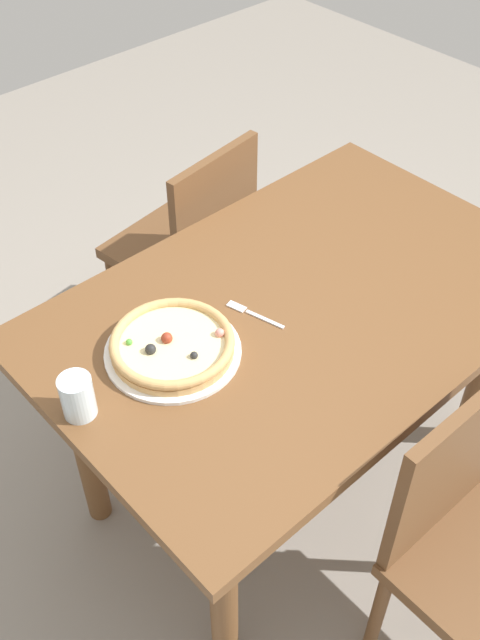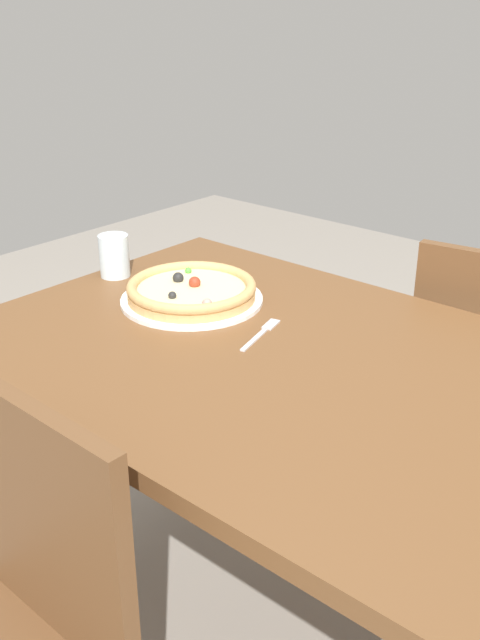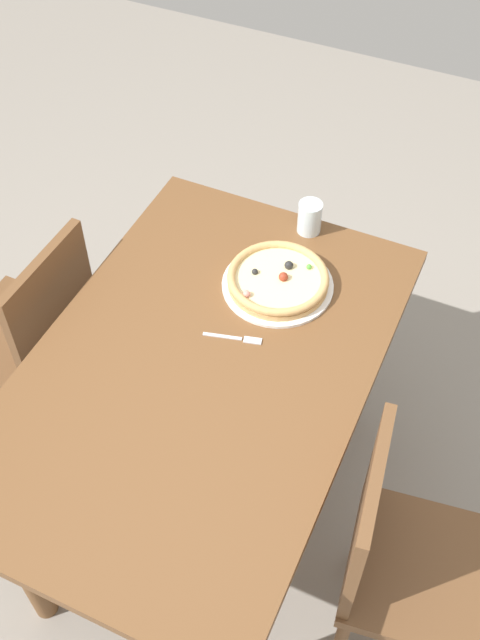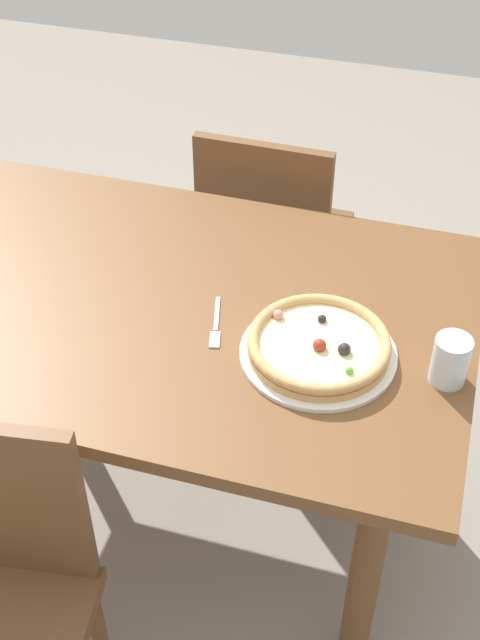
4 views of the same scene
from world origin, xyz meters
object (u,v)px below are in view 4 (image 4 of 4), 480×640
plate (318,353)px  pizza (319,345)px  chair_near (272,242)px  drinking_glass (450,360)px  fork (216,326)px  dining_table (170,338)px

plate → pizza: size_ratio=1.10×
chair_near → plate: (-0.28, 0.73, 0.29)m
plate → drinking_glass: (-0.26, -0.00, 0.05)m
fork → drinking_glass: drinking_glass is taller
fork → drinking_glass: (-0.49, 0.02, 0.05)m
dining_table → chair_near: chair_near is taller
pizza → fork: (0.23, -0.02, -0.03)m
chair_near → fork: size_ratio=5.35×
chair_near → fork: 0.77m
fork → drinking_glass: size_ratio=1.54×
plate → pizza: 0.03m
pizza → drinking_glass: (-0.26, -0.00, 0.02)m
dining_table → drinking_glass: bearing=173.3°
pizza → drinking_glass: 0.26m
dining_table → chair_near: (-0.08, -0.66, -0.17)m
pizza → fork: size_ratio=1.82×
chair_near → drinking_glass: 0.97m
dining_table → plate: plate is taller
plate → pizza: (-0.00, -0.00, 0.03)m
plate → dining_table: bearing=-12.2°
chair_near → pizza: (-0.28, 0.73, 0.31)m
plate → fork: 0.23m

